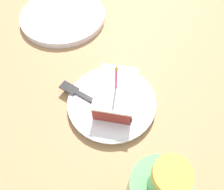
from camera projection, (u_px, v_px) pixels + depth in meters
The scene contains 5 objects.
ground_plane at pixel (111, 111), 0.55m from camera, with size 2.40×2.40×0.04m.
plate at pixel (112, 102), 0.53m from camera, with size 0.21×0.21×0.02m.
cake_slice at pixel (116, 93), 0.50m from camera, with size 0.09×0.13×0.12m.
fork at pixel (90, 99), 0.52m from camera, with size 0.19×0.09×0.00m.
side_plate at pixel (63, 16), 0.70m from camera, with size 0.27×0.27×0.02m.
Camera 1 is at (0.05, -0.26, 0.47)m, focal length 35.00 mm.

